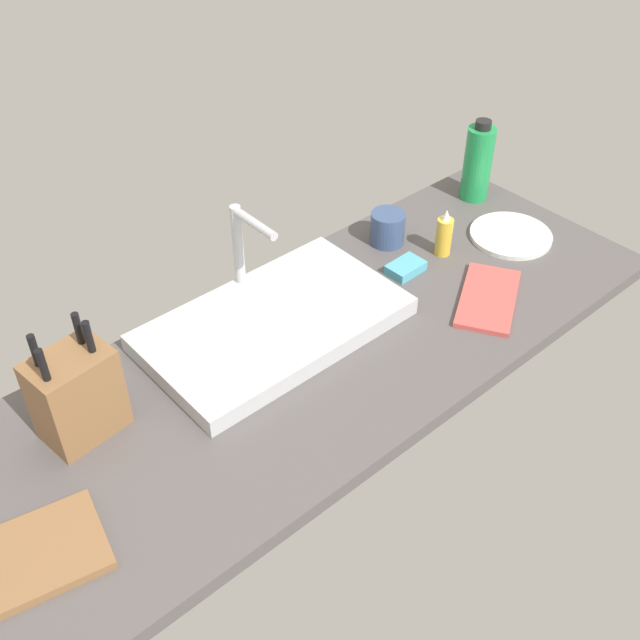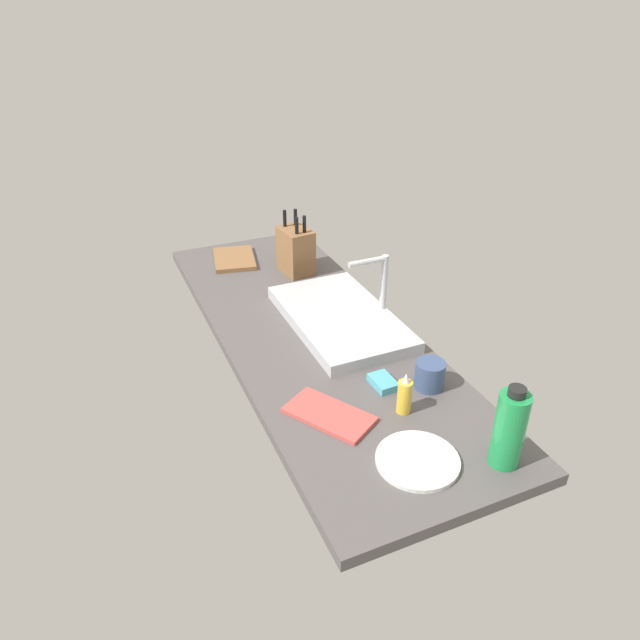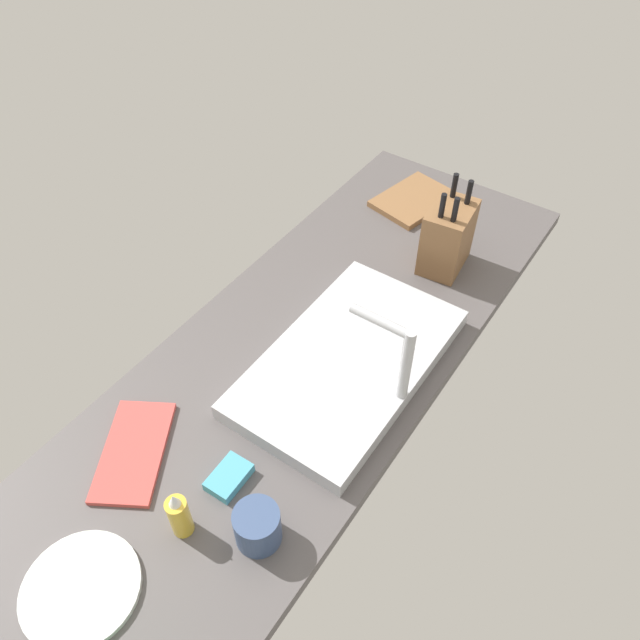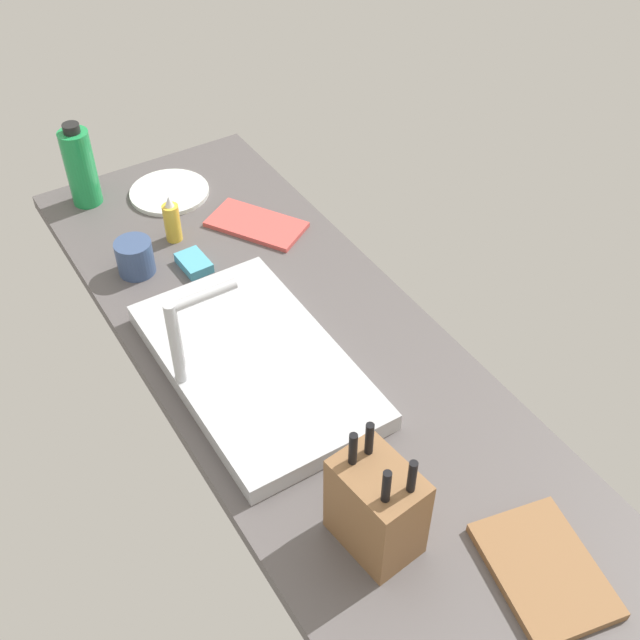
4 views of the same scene
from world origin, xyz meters
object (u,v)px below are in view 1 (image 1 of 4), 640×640
at_px(knife_block, 77,394).
at_px(water_bottle, 478,163).
at_px(soap_bottle, 444,235).
at_px(dish_sponge, 406,268).
at_px(coffee_mug, 388,228).
at_px(dish_towel, 488,298).
at_px(sink_basin, 274,324).
at_px(faucet, 243,247).
at_px(cutting_board, 32,557).
at_px(dinner_plate, 511,235).

bearing_deg(knife_block, water_bottle, -3.46).
relative_size(soap_bottle, dish_sponge, 1.40).
height_order(water_bottle, coffee_mug, water_bottle).
relative_size(dish_towel, coffee_mug, 2.76).
bearing_deg(coffee_mug, knife_block, -175.62).
relative_size(sink_basin, faucet, 2.36).
height_order(cutting_board, coffee_mug, coffee_mug).
bearing_deg(faucet, cutting_board, -154.82).
bearing_deg(dinner_plate, cutting_board, -176.89).
height_order(soap_bottle, coffee_mug, soap_bottle).
xyz_separation_m(sink_basin, faucet, (0.03, 0.13, 0.12)).
distance_m(dinner_plate, dish_towel, 0.28).
bearing_deg(cutting_board, water_bottle, 10.65).
xyz_separation_m(dinner_plate, dish_sponge, (-0.31, 0.07, 0.01)).
bearing_deg(faucet, coffee_mug, -7.09).
relative_size(faucet, cutting_board, 1.03).
xyz_separation_m(knife_block, dish_towel, (0.89, -0.25, -0.09)).
xyz_separation_m(knife_block, coffee_mug, (0.88, 0.07, -0.05)).
bearing_deg(soap_bottle, dinner_plate, -20.48).
relative_size(faucet, dinner_plate, 1.15).
bearing_deg(cutting_board, knife_block, 44.75).
bearing_deg(coffee_mug, dish_sponge, -115.36).
xyz_separation_m(faucet, water_bottle, (0.74, -0.05, -0.04)).
xyz_separation_m(cutting_board, dish_sponge, (1.02, 0.15, 0.00)).
height_order(dinner_plate, dish_sponge, dish_sponge).
bearing_deg(soap_bottle, cutting_board, -172.98).
bearing_deg(cutting_board, dish_towel, -2.88).
xyz_separation_m(sink_basin, dish_sponge, (0.37, -0.04, -0.01)).
bearing_deg(knife_block, soap_bottle, -10.12).
bearing_deg(soap_bottle, knife_block, 176.46).
bearing_deg(soap_bottle, water_bottle, 25.04).
xyz_separation_m(water_bottle, dinner_plate, (-0.08, -0.19, -0.10)).
bearing_deg(coffee_mug, soap_bottle, -61.63).
bearing_deg(dinner_plate, coffee_mug, 142.38).
bearing_deg(faucet, knife_block, -166.06).
bearing_deg(faucet, dish_sponge, -26.11).
distance_m(sink_basin, dish_sponge, 0.38).
xyz_separation_m(knife_block, cutting_board, (-0.20, -0.20, -0.08)).
relative_size(knife_block, coffee_mug, 2.86).
bearing_deg(coffee_mug, faucet, 172.91).
bearing_deg(cutting_board, coffee_mug, 13.90).
relative_size(cutting_board, coffee_mug, 2.67).
bearing_deg(soap_bottle, dish_sponge, 177.37).
bearing_deg(sink_basin, dish_towel, -28.70).
relative_size(soap_bottle, water_bottle, 0.56).
xyz_separation_m(cutting_board, dish_towel, (1.09, -0.05, -0.00)).
xyz_separation_m(dish_towel, coffee_mug, (-0.01, 0.32, 0.04)).
bearing_deg(water_bottle, dish_towel, -135.68).
height_order(water_bottle, dish_sponge, water_bottle).
relative_size(water_bottle, coffee_mug, 2.59).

